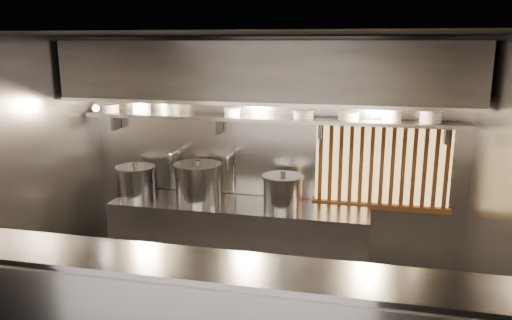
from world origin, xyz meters
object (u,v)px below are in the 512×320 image
at_px(stock_pot_right, 283,191).
at_px(heat_lamp, 94,103).
at_px(pendant_bulb, 257,113).
at_px(stock_pot_left, 198,182).
at_px(stock_pot_mid, 136,181).

bearing_deg(stock_pot_right, heat_lamp, -172.12).
bearing_deg(pendant_bulb, stock_pot_left, -177.86).
relative_size(heat_lamp, pendant_bulb, 1.87).
distance_m(stock_pot_left, stock_pot_right, 1.02).
xyz_separation_m(heat_lamp, stock_pot_right, (2.12, 0.29, -0.98)).
bearing_deg(pendant_bulb, stock_pot_mid, -177.80).
distance_m(pendant_bulb, stock_pot_mid, 1.73).
distance_m(heat_lamp, stock_pot_right, 2.35).
distance_m(pendant_bulb, stock_pot_right, 0.93).
height_order(pendant_bulb, stock_pot_left, pendant_bulb).
xyz_separation_m(heat_lamp, pendant_bulb, (1.80, 0.35, -0.11)).
distance_m(heat_lamp, stock_pot_left, 1.48).
relative_size(stock_pot_left, stock_pot_mid, 1.15).
bearing_deg(heat_lamp, stock_pot_mid, 43.53).
xyz_separation_m(pendant_bulb, stock_pot_right, (0.32, -0.06, -0.87)).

